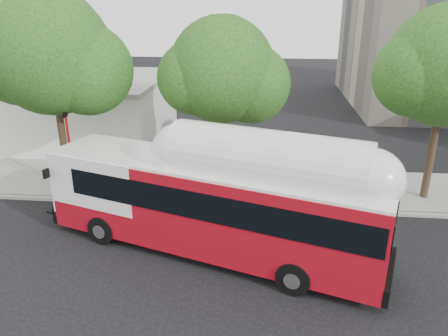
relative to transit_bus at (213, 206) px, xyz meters
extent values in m
plane|color=black|center=(0.74, -0.09, -1.93)|extent=(120.00, 120.00, 0.00)
cube|color=gray|center=(0.74, 6.41, -1.85)|extent=(60.00, 5.00, 0.15)
cube|color=gray|center=(0.74, 3.81, -1.85)|extent=(60.00, 0.30, 0.15)
cube|color=maroon|center=(-2.26, 3.81, -1.85)|extent=(10.00, 0.32, 0.16)
cylinder|color=#2D2116|center=(-8.26, 5.41, 1.11)|extent=(0.36, 0.36, 6.08)
sphere|color=#133F12|center=(-8.26, 5.41, 4.91)|extent=(5.80, 5.80, 5.80)
sphere|color=#133F12|center=(-6.66, 5.61, 4.15)|extent=(4.35, 4.35, 4.35)
cylinder|color=#2D2116|center=(-0.26, 5.91, 0.79)|extent=(0.36, 0.36, 5.44)
sphere|color=#133F12|center=(-0.26, 5.91, 4.19)|extent=(5.00, 5.00, 5.00)
sphere|color=#133F12|center=(1.12, 6.11, 3.51)|extent=(3.75, 3.75, 3.75)
cylinder|color=#2D2116|center=(9.74, 5.71, 0.95)|extent=(0.36, 0.36, 5.76)
sphere|color=#133F12|center=(9.74, 5.71, 4.55)|extent=(5.40, 5.40, 5.40)
cube|color=silver|center=(-13.26, 13.91, 0.07)|extent=(16.00, 10.00, 4.00)
cube|color=gray|center=(-13.26, 13.91, 2.17)|extent=(16.20, 10.20, 0.30)
cube|color=#A00B18|center=(-0.09, 0.03, 0.01)|extent=(13.17, 6.80, 3.13)
cube|color=black|center=(0.42, -0.14, 0.66)|extent=(11.97, 6.45, 1.03)
cube|color=white|center=(-0.09, 0.03, 1.62)|extent=(13.14, 6.72, 0.11)
cube|color=white|center=(1.95, -0.66, 1.90)|extent=(7.24, 4.25, 0.59)
cube|color=black|center=(-6.79, 2.29, -1.39)|extent=(1.44, 2.12, 0.06)
imported|color=navy|center=(-6.79, 2.29, -0.87)|extent=(1.20, 1.96, 0.97)
cylinder|color=#B21313|center=(-7.42, 4.31, 0.12)|extent=(0.12, 0.12, 4.10)
cube|color=black|center=(-7.42, 4.31, 2.27)|extent=(0.05, 0.41, 0.26)
camera|label=1|loc=(1.86, -14.67, 7.30)|focal=35.00mm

